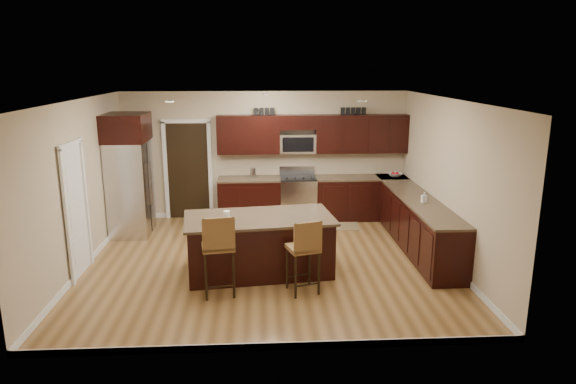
{
  "coord_description": "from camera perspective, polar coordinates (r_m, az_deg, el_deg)",
  "views": [
    {
      "loc": [
        -0.13,
        -8.09,
        3.23
      ],
      "look_at": [
        0.35,
        0.4,
        1.12
      ],
      "focal_mm": 32.0,
      "sensor_mm": 36.0,
      "label": 1
    }
  ],
  "objects": [
    {
      "name": "island",
      "position": [
        8.2,
        -3.2,
        -6.04
      ],
      "size": [
        2.44,
        1.47,
        0.92
      ],
      "rotation": [
        0.0,
        0.0,
        0.12
      ],
      "color": "black",
      "rests_on": "floor"
    },
    {
      "name": "wall_back",
      "position": [
        11.0,
        -2.54,
        4.1
      ],
      "size": [
        6.0,
        0.0,
        6.0
      ],
      "primitive_type": "plane",
      "rotation": [
        1.57,
        0.0,
        0.0
      ],
      "color": "tan",
      "rests_on": "floor"
    },
    {
      "name": "floor",
      "position": [
        8.71,
        -2.19,
        -7.82
      ],
      "size": [
        6.0,
        6.0,
        0.0
      ],
      "primitive_type": "plane",
      "color": "olive",
      "rests_on": "ground"
    },
    {
      "name": "doorway",
      "position": [
        11.15,
        -11.03,
        2.31
      ],
      "size": [
        0.85,
        0.03,
        2.06
      ],
      "primitive_type": "cube",
      "color": "black",
      "rests_on": "floor"
    },
    {
      "name": "stool_left",
      "position": [
        7.31,
        -7.75,
        -5.98
      ],
      "size": [
        0.52,
        0.52,
        1.21
      ],
      "rotation": [
        0.0,
        0.0,
        0.16
      ],
      "color": "brown",
      "rests_on": "floor"
    },
    {
      "name": "stool_right",
      "position": [
        7.34,
        1.86,
        -6.25
      ],
      "size": [
        0.52,
        0.52,
        1.11
      ],
      "rotation": [
        0.0,
        0.0,
        0.29
      ],
      "color": "brown",
      "rests_on": "floor"
    },
    {
      "name": "base_cabinets",
      "position": [
        10.14,
        8.44,
        -2.06
      ],
      "size": [
        4.02,
        3.96,
        0.92
      ],
      "color": "black",
      "rests_on": "floor"
    },
    {
      "name": "wall_right",
      "position": [
        8.88,
        17.48,
        1.07
      ],
      "size": [
        0.0,
        5.5,
        5.5
      ],
      "primitive_type": "plane",
      "rotation": [
        1.57,
        0.0,
        -1.57
      ],
      "color": "tan",
      "rests_on": "floor"
    },
    {
      "name": "range",
      "position": [
        10.93,
        1.1,
        -0.67
      ],
      "size": [
        0.76,
        0.64,
        1.11
      ],
      "color": "silver",
      "rests_on": "floor"
    },
    {
      "name": "letter_decor",
      "position": [
        10.77,
        2.28,
        8.96
      ],
      "size": [
        2.2,
        0.03,
        0.15
      ],
      "primitive_type": null,
      "color": "black",
      "rests_on": "upper_cabinets"
    },
    {
      "name": "soap_bottle",
      "position": [
        9.14,
        14.88,
        -0.57
      ],
      "size": [
        0.09,
        0.09,
        0.18
      ],
      "primitive_type": "imported",
      "rotation": [
        0.0,
        0.0,
        0.08
      ],
      "color": "#B2B2B2",
      "rests_on": "base_cabinets"
    },
    {
      "name": "floor_mat",
      "position": [
        10.64,
        5.42,
        -3.76
      ],
      "size": [
        0.95,
        0.69,
        0.01
      ],
      "primitive_type": "cube",
      "rotation": [
        0.0,
        0.0,
        -0.11
      ],
      "color": "olive",
      "rests_on": "floor"
    },
    {
      "name": "wall_left",
      "position": [
        8.79,
        -22.23,
        0.55
      ],
      "size": [
        0.0,
        5.5,
        5.5
      ],
      "primitive_type": "plane",
      "rotation": [
        1.57,
        0.0,
        1.57
      ],
      "color": "tan",
      "rests_on": "floor"
    },
    {
      "name": "upper_cabinets",
      "position": [
        10.83,
        3.01,
        6.56
      ],
      "size": [
        4.0,
        0.33,
        0.8
      ],
      "color": "black",
      "rests_on": "wall_back"
    },
    {
      "name": "ceiling",
      "position": [
        8.11,
        -2.37,
        10.2
      ],
      "size": [
        6.0,
        6.0,
        0.0
      ],
      "primitive_type": "plane",
      "rotation": [
        3.14,
        0.0,
        0.0
      ],
      "color": "silver",
      "rests_on": "wall_back"
    },
    {
      "name": "canister_short",
      "position": [
        10.77,
        -3.89,
        1.96
      ],
      "size": [
        0.11,
        0.11,
        0.15
      ],
      "primitive_type": "cylinder",
      "color": "silver",
      "rests_on": "base_cabinets"
    },
    {
      "name": "island_jar",
      "position": [
        8.05,
        -6.82,
        -2.46
      ],
      "size": [
        0.1,
        0.1,
        0.1
      ],
      "primitive_type": "cylinder",
      "color": "white",
      "rests_on": "island"
    },
    {
      "name": "microwave",
      "position": [
        10.85,
        1.07,
        5.41
      ],
      "size": [
        0.76,
        0.31,
        0.4
      ],
      "primitive_type": "cube",
      "color": "silver",
      "rests_on": "upper_cabinets"
    },
    {
      "name": "fruit_bowl",
      "position": [
        11.16,
        11.78,
        1.91
      ],
      "size": [
        0.35,
        0.35,
        0.07
      ],
      "primitive_type": "imported",
      "rotation": [
        0.0,
        0.0,
        0.15
      ],
      "color": "silver",
      "rests_on": "base_cabinets"
    },
    {
      "name": "pantry_door",
      "position": [
        8.58,
        -22.53,
        -2.06
      ],
      "size": [
        0.03,
        0.8,
        2.04
      ],
      "primitive_type": "cube",
      "color": "white",
      "rests_on": "floor"
    },
    {
      "name": "refrigerator",
      "position": [
        10.28,
        -17.22,
        1.96
      ],
      "size": [
        0.79,
        0.97,
        2.35
      ],
      "color": "silver",
      "rests_on": "floor"
    },
    {
      "name": "canister_tall",
      "position": [
        10.77,
        -3.91,
        2.11
      ],
      "size": [
        0.12,
        0.12,
        0.21
      ],
      "primitive_type": "cylinder",
      "color": "silver",
      "rests_on": "base_cabinets"
    }
  ]
}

